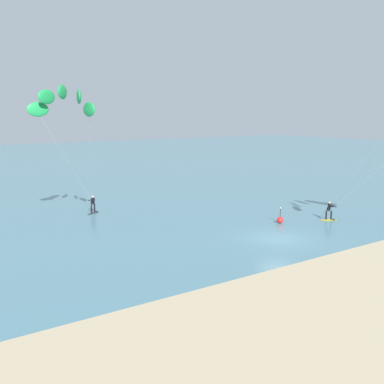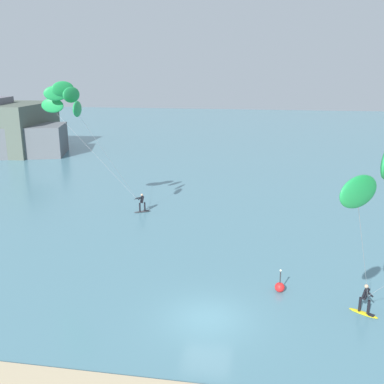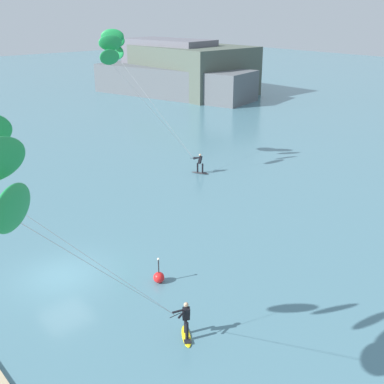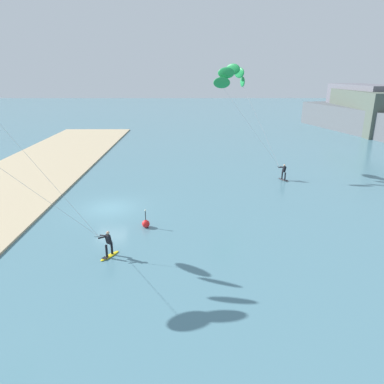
# 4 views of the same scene
# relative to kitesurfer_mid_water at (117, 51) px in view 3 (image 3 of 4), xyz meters

# --- Properties ---
(ground_plane) EXTENTS (240.00, 240.00, 0.00)m
(ground_plane) POSITION_rel_kitesurfer_mid_water_xyz_m (11.87, -11.24, -9.77)
(ground_plane) COLOR slate
(kitesurfer_mid_water) EXTENTS (7.34, 7.78, 11.37)m
(kitesurfer_mid_water) POSITION_rel_kitesurfer_mid_water_xyz_m (0.00, 0.00, 0.00)
(kitesurfer_mid_water) COLOR #333338
(kitesurfer_mid_water) RESTS_ON ground
(marker_buoy) EXTENTS (0.56, 0.56, 1.38)m
(marker_buoy) POSITION_rel_kitesurfer_mid_water_xyz_m (15.58, -7.80, -9.47)
(marker_buoy) COLOR red
(marker_buoy) RESTS_ON ground
(distant_headland) EXTENTS (29.01, 18.12, 8.16)m
(distant_headland) POSITION_rel_kitesurfer_mid_water_xyz_m (-28.60, 28.79, -6.66)
(distant_headland) COLOR slate
(distant_headland) RESTS_ON ground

